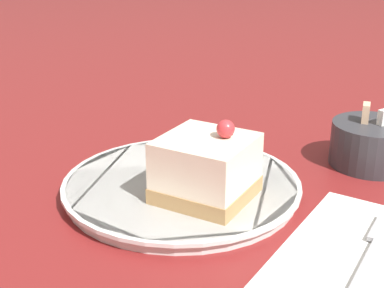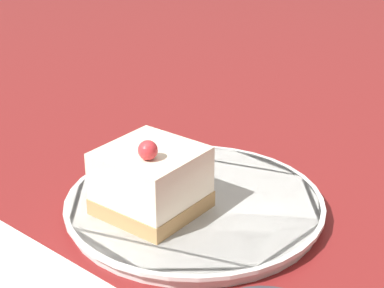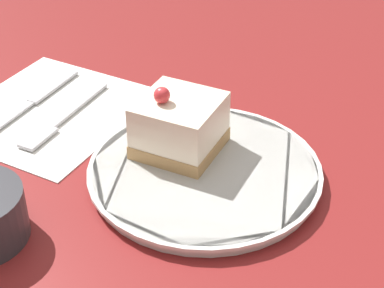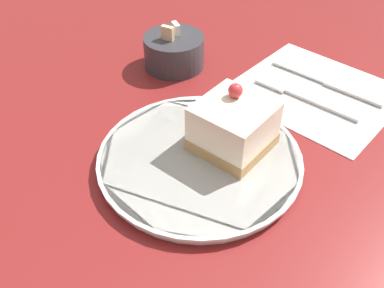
{
  "view_description": "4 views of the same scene",
  "coord_description": "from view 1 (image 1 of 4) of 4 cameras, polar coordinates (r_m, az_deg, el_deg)",
  "views": [
    {
      "loc": [
        0.29,
        -0.39,
        0.26
      ],
      "look_at": [
        -0.02,
        0.04,
        0.05
      ],
      "focal_mm": 50.0,
      "sensor_mm": 36.0,
      "label": 1
    },
    {
      "loc": [
        0.38,
        0.39,
        0.32
      ],
      "look_at": [
        -0.03,
        0.0,
        0.06
      ],
      "focal_mm": 60.0,
      "sensor_mm": 36.0,
      "label": 2
    },
    {
      "loc": [
        -0.29,
        0.5,
        0.42
      ],
      "look_at": [
        -0.01,
        0.03,
        0.05
      ],
      "focal_mm": 60.0,
      "sensor_mm": 36.0,
      "label": 3
    },
    {
      "loc": [
        -0.29,
        -0.24,
        0.37
      ],
      "look_at": [
        -0.03,
        0.03,
        0.04
      ],
      "focal_mm": 40.0,
      "sensor_mm": 36.0,
      "label": 4
    }
  ],
  "objects": [
    {
      "name": "cake_slice",
      "position": [
        0.52,
        1.53,
        -2.55
      ],
      "size": [
        0.09,
        0.09,
        0.08
      ],
      "rotation": [
        0.0,
        0.0,
        0.1
      ],
      "color": "#AD8451",
      "rests_on": "plate"
    },
    {
      "name": "ground_plane",
      "position": [
        0.55,
        -1.07,
        -6.51
      ],
      "size": [
        4.0,
        4.0,
        0.0
      ],
      "primitive_type": "plane",
      "color": "maroon"
    },
    {
      "name": "fork",
      "position": [
        0.49,
        18.9,
        -10.8
      ],
      "size": [
        0.03,
        0.17,
        0.0
      ],
      "rotation": [
        0.0,
        0.0,
        0.09
      ],
      "color": "#B2B2B7",
      "rests_on": "napkin"
    },
    {
      "name": "sugar_bowl",
      "position": [
        0.67,
        18.68,
        0.02
      ],
      "size": [
        0.1,
        0.1,
        0.07
      ],
      "color": "#333338",
      "rests_on": "ground_plane"
    },
    {
      "name": "plate",
      "position": [
        0.57,
        -1.11,
        -4.46
      ],
      "size": [
        0.25,
        0.25,
        0.01
      ],
      "color": "silver",
      "rests_on": "ground_plane"
    }
  ]
}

